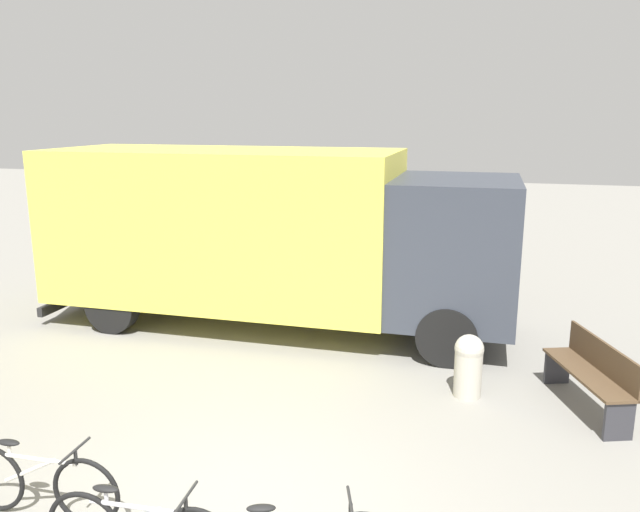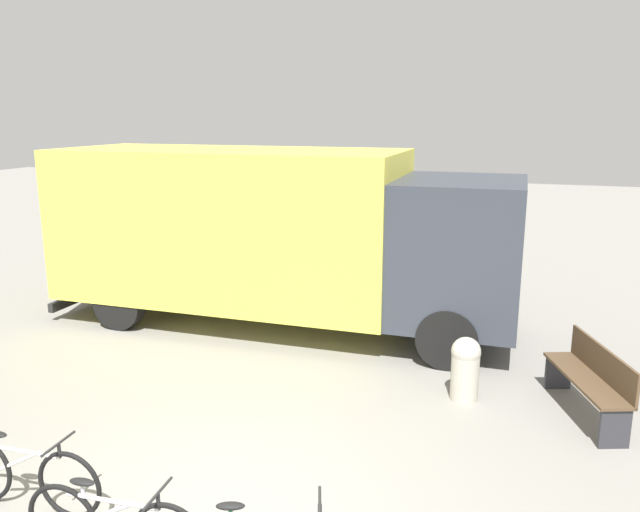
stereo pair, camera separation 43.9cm
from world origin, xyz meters
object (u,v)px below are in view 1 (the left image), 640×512
at_px(delivery_truck, 270,231).
at_px(bollard_near_bench, 468,363).
at_px(bicycle_near, 38,483).
at_px(park_bench, 592,372).

distance_m(delivery_truck, bollard_near_bench, 4.12).
height_order(delivery_truck, bicycle_near, delivery_truck).
height_order(delivery_truck, bollard_near_bench, delivery_truck).
bearing_deg(park_bench, bollard_near_bench, 70.71).
xyz_separation_m(delivery_truck, bollard_near_bench, (3.40, -1.99, -1.20)).
bearing_deg(delivery_truck, park_bench, -22.38).
distance_m(delivery_truck, bicycle_near, 5.73).
xyz_separation_m(park_bench, bollard_near_bench, (-1.47, -0.02, -0.04)).
height_order(park_bench, bollard_near_bench, park_bench).
bearing_deg(bicycle_near, bollard_near_bench, 42.35).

